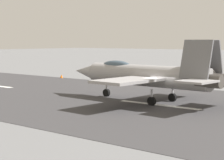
# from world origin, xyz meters

# --- Properties ---
(ground_plane) EXTENTS (400.00, 400.00, 0.00)m
(ground_plane) POSITION_xyz_m (0.00, 0.00, 0.00)
(ground_plane) COLOR slate
(runway_strip) EXTENTS (240.00, 26.00, 0.02)m
(runway_strip) POSITION_xyz_m (-0.02, 0.00, 0.01)
(runway_strip) COLOR #373637
(runway_strip) RESTS_ON ground
(fighter_jet) EXTENTS (17.52, 13.80, 5.65)m
(fighter_jet) POSITION_xyz_m (2.51, -1.08, 2.44)
(fighter_jet) COLOR #979494
(fighter_jet) RESTS_ON ground
(marker_cone_mid) EXTENTS (0.44, 0.44, 0.55)m
(marker_cone_mid) POSITION_xyz_m (10.79, -12.49, 0.28)
(marker_cone_mid) COLOR orange
(marker_cone_mid) RESTS_ON ground
(marker_cone_far) EXTENTS (0.44, 0.44, 0.55)m
(marker_cone_far) POSITION_xyz_m (25.42, -12.49, 0.28)
(marker_cone_far) COLOR orange
(marker_cone_far) RESTS_ON ground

